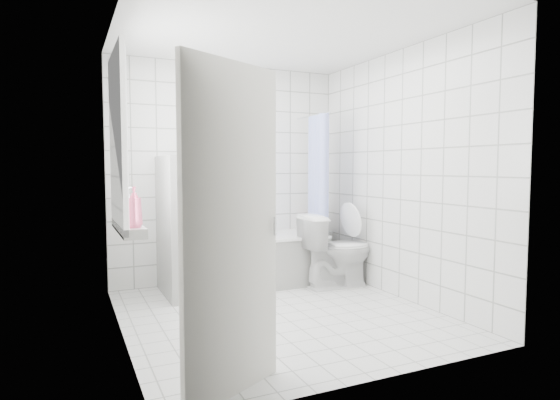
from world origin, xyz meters
name	(u,v)px	position (x,y,z in m)	size (l,w,h in m)	color
ground	(279,314)	(0.00, 0.00, 0.00)	(3.00, 3.00, 0.00)	white
ceiling	(279,32)	(0.00, 0.00, 2.60)	(3.00, 3.00, 0.00)	white
wall_back	(228,174)	(0.00, 1.50, 1.30)	(2.80, 0.02, 2.60)	white
wall_front	(378,180)	(0.00, -1.50, 1.30)	(2.80, 0.02, 2.60)	white
wall_left	(119,177)	(-1.40, 0.00, 1.30)	(0.02, 3.00, 2.60)	white
wall_right	(401,175)	(1.40, 0.00, 1.30)	(0.02, 3.00, 2.60)	white
window_left	(120,141)	(-1.35, 0.30, 1.60)	(0.01, 0.90, 1.40)	white
window_back	(237,120)	(0.10, 1.46, 1.95)	(0.50, 0.01, 0.50)	white
window_sill	(128,227)	(-1.31, 0.30, 0.86)	(0.18, 1.02, 0.08)	white
door	(232,231)	(-0.90, -1.29, 1.00)	(0.04, 0.80, 2.00)	silver
bathtub	(250,261)	(0.14, 1.12, 0.29)	(1.74, 0.77, 0.58)	white
partition_wall	(170,226)	(-0.79, 1.07, 0.75)	(0.15, 0.85, 1.50)	white
tiled_ledge	(315,252)	(1.14, 1.38, 0.28)	(0.40, 0.24, 0.55)	white
toilet	(337,250)	(1.03, 0.65, 0.42)	(0.47, 0.83, 0.85)	white
curtain_rod	(313,116)	(0.95, 1.10, 2.00)	(0.02, 0.02, 0.80)	silver
shower_curtain	(318,191)	(0.95, 0.97, 1.10)	(0.14, 0.48, 1.78)	#556AFB
tub_faucet	(248,210)	(0.24, 1.46, 0.85)	(0.18, 0.06, 0.06)	silver
sill_bottles	(130,208)	(-1.30, 0.21, 1.03)	(0.17, 0.77, 0.33)	white
ledge_bottles	(316,221)	(1.15, 1.36, 0.68)	(0.15, 0.19, 0.27)	red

